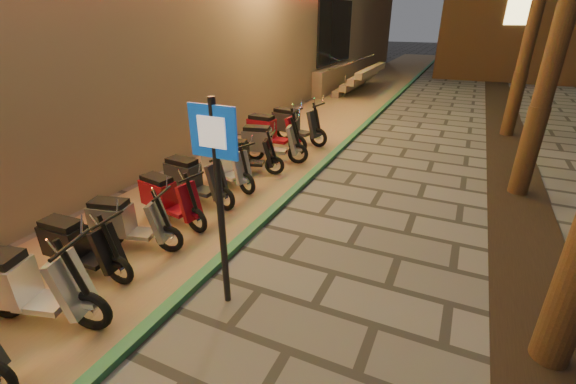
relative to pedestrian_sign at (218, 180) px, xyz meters
The scene contains 15 objects.
ground 2.24m from the pedestrian_sign, 76.86° to the right, with size 120.00×120.00×0.00m, color #474442.
parking_strip 9.19m from the pedestrian_sign, 104.78° to the left, with size 3.40×60.00×0.01m, color #8C7251.
green_curb 8.91m from the pedestrian_sign, 93.94° to the left, with size 0.18×60.00×0.10m, color #24623E.
planting_strip 5.68m from the pedestrian_sign, 43.62° to the left, with size 1.20×40.00×0.02m, color black.
pedestrian_sign is the anchor object (origin of this frame).
scooter_4 2.79m from the pedestrian_sign, 145.92° to the right, with size 1.85×0.93×1.31m.
scooter_5 2.73m from the pedestrian_sign, behind, with size 1.58×0.55×1.11m.
scooter_6 2.65m from the pedestrian_sign, 168.86° to the left, with size 1.58×0.77×1.12m.
scooter_7 2.99m from the pedestrian_sign, 146.98° to the left, with size 1.60×0.68×1.13m.
scooter_8 3.55m from the pedestrian_sign, 134.88° to the left, with size 1.69×0.61×1.19m.
scooter_9 4.25m from the pedestrian_sign, 123.83° to the left, with size 1.62×0.87×1.15m.
scooter_10 4.90m from the pedestrian_sign, 117.60° to the left, with size 1.55×0.83×1.10m.
scooter_11 5.71m from the pedestrian_sign, 111.93° to the left, with size 1.76×0.84×1.24m.
scooter_12 6.65m from the pedestrian_sign, 111.95° to the left, with size 1.84×0.65×1.30m.
scooter_13 7.48m from the pedestrian_sign, 106.97° to the left, with size 1.86×0.77×1.31m.
Camera 1 is at (2.24, -2.20, 3.60)m, focal length 24.00 mm.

